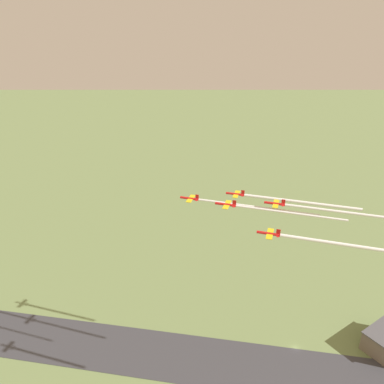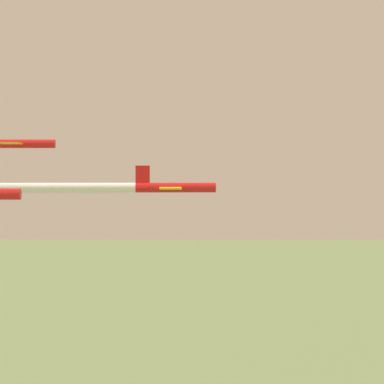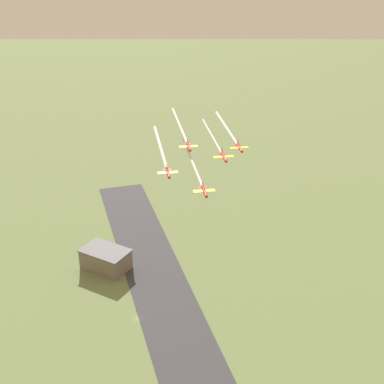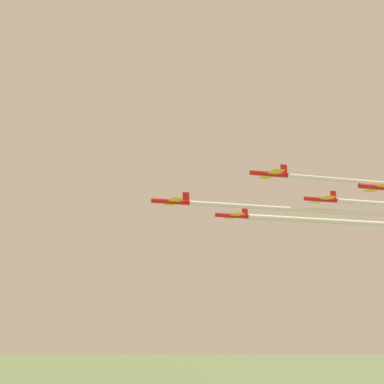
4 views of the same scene
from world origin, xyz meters
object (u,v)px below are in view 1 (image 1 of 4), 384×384
object	(u,v)px
jet_1	(226,204)
jet_3	(269,234)
jet_4	(275,204)
jet_2	(236,194)
jet_0	(190,198)

from	to	relation	value
jet_1	jet_3	xyz separation A→B (m)	(3.16, -21.14, -4.02)
jet_4	jet_3	bearing A→B (deg)	-180.00
jet_1	jet_4	xyz separation A→B (m)	(20.01, -7.51, -2.12)
jet_2	jet_4	world-z (taller)	jet_4
jet_2	jet_3	xyz separation A→B (m)	(-13.69, -34.77, 1.11)
jet_0	jet_1	bearing A→B (deg)	-120.47
jet_3	jet_4	bearing A→B (deg)	0.00
jet_1	jet_2	bearing A→B (deg)	-0.00
jet_3	jet_4	world-z (taller)	jet_4
jet_0	jet_1	distance (m)	21.93
jet_2	jet_3	world-z (taller)	jet_3
jet_0	jet_3	xyz separation A→B (m)	(6.33, -42.28, 0.88)
jet_2	jet_3	bearing A→B (deg)	-150.46
jet_2	jet_4	distance (m)	21.58
jet_0	jet_3	world-z (taller)	jet_3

